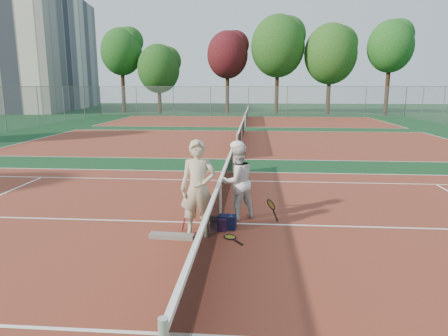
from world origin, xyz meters
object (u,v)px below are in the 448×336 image
object	(u,v)px
apartment_block	(38,52)
net_main	(220,201)
sports_bag_navy	(227,222)
water_bottle	(230,223)
player_b	(237,182)
racket_black_held	(271,211)
player_a	(198,189)
racket_red	(187,217)
racket_spare	(230,237)
sports_bag_purple	(219,224)

from	to	relation	value
apartment_block	net_main	bearing A→B (deg)	-57.53
sports_bag_navy	water_bottle	bearing A→B (deg)	-33.38
player_b	racket_black_held	world-z (taller)	player_b
player_a	player_b	world-z (taller)	player_a
racket_black_held	player_a	bearing A→B (deg)	-6.07
net_main	racket_red	bearing A→B (deg)	-143.03
racket_spare	sports_bag_navy	world-z (taller)	sports_bag_navy
net_main	racket_spare	world-z (taller)	net_main
sports_bag_purple	racket_red	bearing A→B (deg)	-174.70
apartment_block	racket_red	size ratio (longest dim) A/B	37.34
racket_spare	sports_bag_navy	distance (m)	0.55
player_a	sports_bag_purple	size ratio (longest dim) A/B	5.90
sports_bag_navy	sports_bag_purple	size ratio (longest dim) A/B	1.12
player_a	sports_bag_purple	world-z (taller)	player_a
apartment_block	racket_red	world-z (taller)	apartment_block
racket_black_held	sports_bag_navy	distance (m)	1.04
player_a	racket_black_held	distance (m)	1.87
racket_red	racket_black_held	xyz separation A→B (m)	(1.79, 0.60, -0.02)
player_b	racket_spare	bearing A→B (deg)	52.86
racket_red	sports_bag_navy	bearing A→B (deg)	-20.11
player_a	racket_black_held	size ratio (longest dim) A/B	3.56
racket_black_held	net_main	bearing A→B (deg)	-31.01
racket_red	racket_spare	size ratio (longest dim) A/B	0.98
racket_spare	sports_bag_purple	bearing A→B (deg)	-2.84
net_main	sports_bag_purple	distance (m)	0.58
player_a	player_b	distance (m)	1.37
racket_red	sports_bag_purple	world-z (taller)	racket_red
player_b	sports_bag_purple	world-z (taller)	player_b
apartment_block	racket_spare	world-z (taller)	apartment_block
racket_red	racket_spare	bearing A→B (deg)	-52.35
racket_spare	water_bottle	world-z (taller)	water_bottle
net_main	sports_bag_navy	world-z (taller)	net_main
water_bottle	racket_spare	bearing A→B (deg)	-87.65
racket_spare	water_bottle	size ratio (longest dim) A/B	2.00
player_a	sports_bag_navy	xyz separation A→B (m)	(0.56, 0.44, -0.84)
net_main	sports_bag_navy	bearing A→B (deg)	-61.44
apartment_block	sports_bag_navy	bearing A→B (deg)	-57.56
net_main	player_a	bearing A→B (deg)	-116.30
racket_red	water_bottle	size ratio (longest dim) A/B	1.96
sports_bag_navy	water_bottle	distance (m)	0.09
net_main	water_bottle	world-z (taller)	net_main
net_main	sports_bag_purple	xyz separation A→B (m)	(0.01, -0.44, -0.37)
apartment_block	water_bottle	distance (m)	53.11
player_a	net_main	bearing A→B (deg)	61.98
net_main	water_bottle	bearing A→B (deg)	-56.32
apartment_block	racket_red	bearing A→B (deg)	-58.44
player_b	racket_black_held	distance (m)	1.02
player_a	apartment_block	bearing A→B (deg)	119.95
net_main	racket_black_held	bearing A→B (deg)	4.94
net_main	player_b	world-z (taller)	player_b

